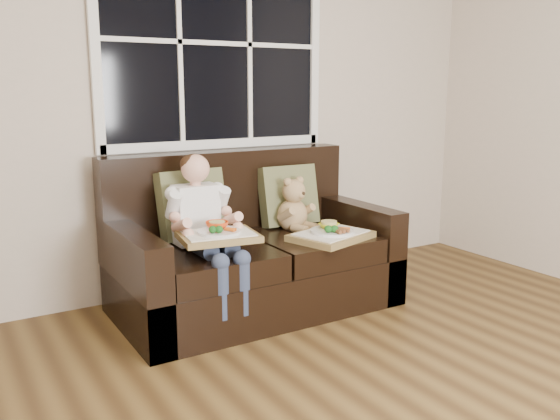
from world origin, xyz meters
TOP-DOWN VIEW (x-y plane):
  - room_walls at (0.00, 0.00)m, footprint 4.52×5.02m
  - window_back at (0.07, 2.48)m, footprint 1.62×0.04m
  - loveseat at (0.07, 2.02)m, footprint 1.70×0.92m
  - pillow_left at (-0.25, 2.17)m, footprint 0.44×0.23m
  - pillow_right at (0.45, 2.17)m, footprint 0.40×0.19m
  - child at (-0.30, 1.90)m, footprint 0.37×0.59m
  - teddy_bear at (0.40, 2.03)m, footprint 0.24×0.29m
  - tray_left at (-0.29, 1.71)m, footprint 0.46×0.38m
  - tray_right at (0.46, 1.69)m, footprint 0.55×0.48m

SIDE VIEW (x-z plane):
  - loveseat at x=0.07m, z-range -0.17..0.79m
  - tray_right at x=0.46m, z-range 0.43..0.54m
  - tray_left at x=-0.29m, z-range 0.53..0.62m
  - teddy_bear at x=0.40m, z-range 0.41..0.78m
  - child at x=-0.30m, z-range 0.22..1.05m
  - pillow_right at x=0.45m, z-range 0.44..0.86m
  - pillow_left at x=-0.25m, z-range 0.44..0.88m
  - room_walls at x=0.00m, z-range 0.24..2.95m
  - window_back at x=0.07m, z-range 0.96..2.33m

